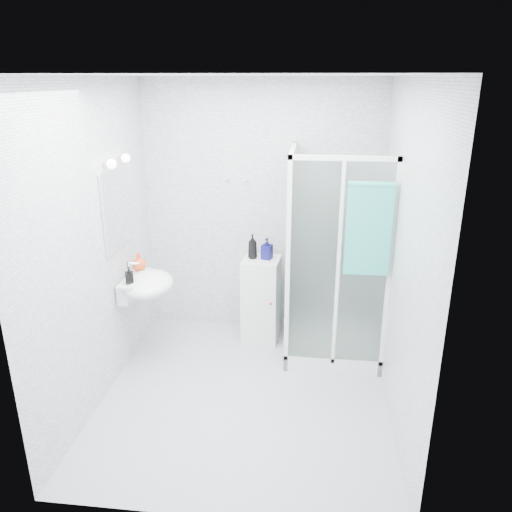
# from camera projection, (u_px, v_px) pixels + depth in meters

# --- Properties ---
(room) EXTENTS (2.40, 2.60, 2.60)m
(room) POSITION_uv_depth(u_px,v_px,m) (244.00, 253.00, 3.87)
(room) COLOR silver
(room) RESTS_ON ground
(shower_enclosure) EXTENTS (0.90, 0.95, 2.00)m
(shower_enclosure) POSITION_uv_depth(u_px,v_px,m) (325.00, 313.00, 4.81)
(shower_enclosure) COLOR white
(shower_enclosure) RESTS_ON ground
(wall_basin) EXTENTS (0.46, 0.56, 0.35)m
(wall_basin) POSITION_uv_depth(u_px,v_px,m) (145.00, 284.00, 4.57)
(wall_basin) COLOR white
(wall_basin) RESTS_ON ground
(mirror) EXTENTS (0.02, 0.60, 0.70)m
(mirror) POSITION_uv_depth(u_px,v_px,m) (117.00, 209.00, 4.36)
(mirror) COLOR white
(mirror) RESTS_ON room
(vanity_lights) EXTENTS (0.10, 0.40, 0.08)m
(vanity_lights) POSITION_uv_depth(u_px,v_px,m) (118.00, 161.00, 4.21)
(vanity_lights) COLOR silver
(vanity_lights) RESTS_ON room
(wall_hooks) EXTENTS (0.23, 0.06, 0.03)m
(wall_hooks) POSITION_uv_depth(u_px,v_px,m) (237.00, 180.00, 4.97)
(wall_hooks) COLOR silver
(wall_hooks) RESTS_ON room
(storage_cabinet) EXTENTS (0.39, 0.40, 0.88)m
(storage_cabinet) POSITION_uv_depth(u_px,v_px,m) (261.00, 299.00, 5.12)
(storage_cabinet) COLOR silver
(storage_cabinet) RESTS_ON ground
(hand_towel) EXTENTS (0.37, 0.05, 0.79)m
(hand_towel) POSITION_uv_depth(u_px,v_px,m) (369.00, 227.00, 4.06)
(hand_towel) COLOR teal
(hand_towel) RESTS_ON shower_enclosure
(shampoo_bottle_a) EXTENTS (0.11, 0.11, 0.25)m
(shampoo_bottle_a) POSITION_uv_depth(u_px,v_px,m) (253.00, 246.00, 4.96)
(shampoo_bottle_a) COLOR black
(shampoo_bottle_a) RESTS_ON storage_cabinet
(shampoo_bottle_b) EXTENTS (0.12, 0.12, 0.21)m
(shampoo_bottle_b) POSITION_uv_depth(u_px,v_px,m) (267.00, 249.00, 4.95)
(shampoo_bottle_b) COLOR #0D0D50
(shampoo_bottle_b) RESTS_ON storage_cabinet
(soap_dispenser_orange) EXTENTS (0.17, 0.17, 0.17)m
(soap_dispenser_orange) POSITION_uv_depth(u_px,v_px,m) (139.00, 262.00, 4.70)
(soap_dispenser_orange) COLOR #D54319
(soap_dispenser_orange) RESTS_ON wall_basin
(soap_dispenser_black) EXTENTS (0.09, 0.09, 0.15)m
(soap_dispenser_black) POSITION_uv_depth(u_px,v_px,m) (129.00, 275.00, 4.40)
(soap_dispenser_black) COLOR black
(soap_dispenser_black) RESTS_ON wall_basin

